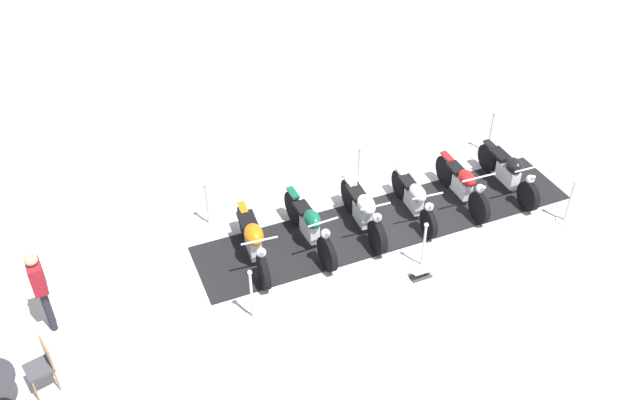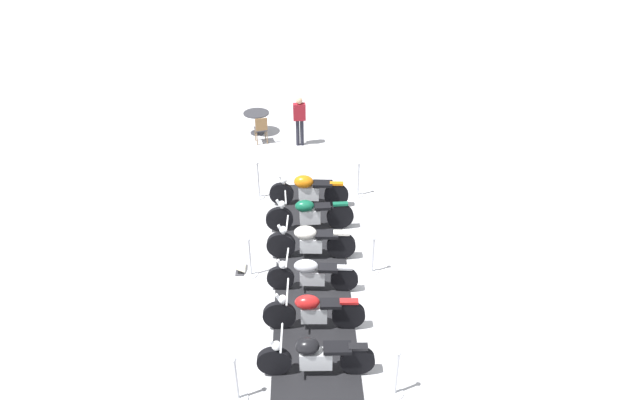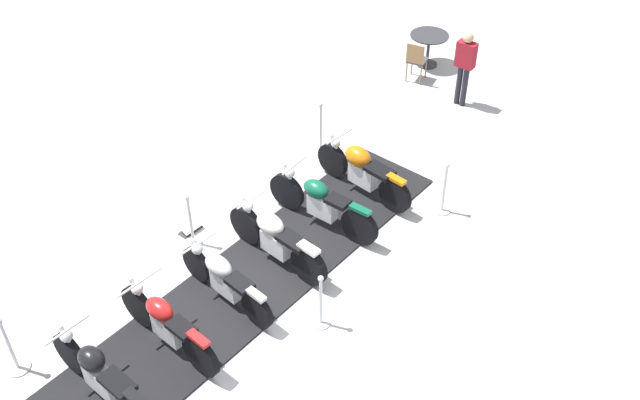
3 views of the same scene
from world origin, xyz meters
The scene contains 17 objects.
ground_plane centered at (0.00, 0.00, 0.00)m, with size 80.00×80.00×0.00m, color #B2B2B7.
display_platform centered at (0.00, 0.00, 0.02)m, with size 8.02×1.67×0.03m, color black.
motorcycle_copper centered at (-0.88, -2.78, 0.52)m, with size 2.05×1.02×0.98m.
motorcycle_forest centered at (-0.51, -1.67, 0.50)m, with size 2.20×0.82×1.02m.
motorcycle_cream centered at (-0.16, -0.56, 0.50)m, with size 2.03×0.95×1.01m.
motorcycle_chrome centered at (0.22, 0.54, 0.47)m, with size 1.91×0.95×0.90m.
motorcycle_maroon centered at (0.58, 1.65, 0.49)m, with size 1.99×0.96×0.99m.
motorcycle_black centered at (0.94, 2.76, 0.48)m, with size 2.09×0.97×0.95m.
stanchion_right_front centered at (0.27, -3.68, 0.41)m, with size 0.30×0.30×1.15m.
stanchion_right_mid centered at (1.33, -0.44, 0.37)m, with size 0.30×0.30×1.06m.
stanchion_left_front centered at (-2.40, -2.80, 0.36)m, with size 0.31×0.31×1.06m.
stanchion_right_rear centered at (2.40, 2.80, 0.31)m, with size 0.35×0.35×1.05m.
stanchion_left_mid centered at (-1.33, 0.44, 0.35)m, with size 0.30×0.30×1.01m.
info_placard centered at (1.54, -0.69, 0.07)m, with size 0.36×0.46×0.22m.
cafe_table centered at (-0.79, -7.82, 0.58)m, with size 0.88×0.88×0.76m.
cafe_chair_near_table centered at (-0.72, -7.00, 0.55)m, with size 0.43×0.43×0.95m.
bystander_person centered at (-1.89, -6.42, 1.01)m, with size 0.44×0.32×1.69m.
Camera 3 is at (-4.04, 7.41, 8.64)m, focal length 41.65 mm.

